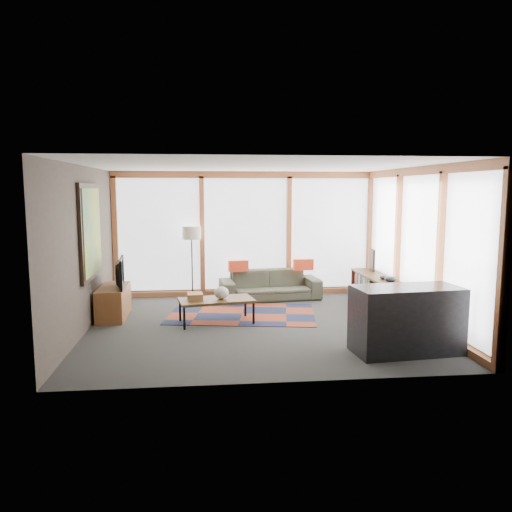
{
  "coord_description": "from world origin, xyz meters",
  "views": [
    {
      "loc": [
        -0.89,
        -7.99,
        2.22
      ],
      "look_at": [
        0.0,
        0.4,
        1.1
      ],
      "focal_mm": 35.0,
      "sensor_mm": 36.0,
      "label": 1
    }
  ],
  "objects": [
    {
      "name": "rug",
      "position": [
        -0.22,
        0.76,
        0.01
      ],
      "size": [
        2.81,
        2.05,
        0.01
      ],
      "primitive_type": "cube",
      "rotation": [
        0.0,
        0.0,
        -0.16
      ],
      "color": "maroon",
      "rests_on": "ground"
    },
    {
      "name": "television",
      "position": [
        -2.4,
        0.71,
        0.8
      ],
      "size": [
        0.22,
        0.89,
        0.51
      ],
      "primitive_type": "imported",
      "rotation": [
        0.0,
        0.0,
        1.69
      ],
      "color": "black",
      "rests_on": "tv_console"
    },
    {
      "name": "vase",
      "position": [
        -0.6,
        0.21,
        0.51
      ],
      "size": [
        0.26,
        0.26,
        0.21
      ],
      "primitive_type": "ellipsoid",
      "rotation": [
        0.0,
        0.0,
        0.08
      ],
      "color": "beige",
      "rests_on": "coffee_table"
    },
    {
      "name": "ground",
      "position": [
        0.0,
        0.0,
        0.0
      ],
      "size": [
        5.5,
        5.5,
        0.0
      ],
      "primitive_type": "plane",
      "color": "#2B2B28",
      "rests_on": "ground"
    },
    {
      "name": "pillow_left",
      "position": [
        -0.2,
        1.92,
        0.7
      ],
      "size": [
        0.41,
        0.19,
        0.22
      ],
      "primitive_type": "cube",
      "rotation": [
        0.0,
        0.0,
        0.17
      ],
      "color": "red",
      "rests_on": "sofa"
    },
    {
      "name": "coffee_table",
      "position": [
        -0.69,
        0.21,
        0.2
      ],
      "size": [
        1.31,
        0.81,
        0.41
      ],
      "primitive_type": null,
      "rotation": [
        0.0,
        0.0,
        0.17
      ],
      "color": "#35230E",
      "rests_on": "ground"
    },
    {
      "name": "floor_lamp",
      "position": [
        -1.13,
        2.14,
        0.75
      ],
      "size": [
        0.38,
        0.38,
        1.49
      ],
      "primitive_type": null,
      "color": "black",
      "rests_on": "ground"
    },
    {
      "name": "shelf_picture",
      "position": [
        2.53,
        1.77,
        0.8
      ],
      "size": [
        0.09,
        0.34,
        0.44
      ],
      "primitive_type": "cube",
      "rotation": [
        0.0,
        0.0,
        -0.14
      ],
      "color": "black",
      "rests_on": "bookshelf"
    },
    {
      "name": "room_envelope",
      "position": [
        0.49,
        0.56,
        1.54
      ],
      "size": [
        5.52,
        5.02,
        2.62
      ],
      "color": "#3D352D",
      "rests_on": "ground"
    },
    {
      "name": "book_stack",
      "position": [
        -1.04,
        0.22,
        0.46
      ],
      "size": [
        0.28,
        0.33,
        0.1
      ],
      "primitive_type": "cube",
      "rotation": [
        0.0,
        0.0,
        0.09
      ],
      "color": "#905D35",
      "rests_on": "coffee_table"
    },
    {
      "name": "bowl_b",
      "position": [
        2.41,
        0.76,
        0.62
      ],
      "size": [
        0.17,
        0.17,
        0.08
      ],
      "primitive_type": "ellipsoid",
      "rotation": [
        0.0,
        0.0,
        0.09
      ],
      "color": "black",
      "rests_on": "bookshelf"
    },
    {
      "name": "bookshelf",
      "position": [
        2.43,
        1.01,
        0.29
      ],
      "size": [
        0.42,
        2.33,
        0.58
      ],
      "primitive_type": null,
      "color": "#35230E",
      "rests_on": "ground"
    },
    {
      "name": "bowl_a",
      "position": [
        2.43,
        0.5,
        0.63
      ],
      "size": [
        0.21,
        0.21,
        0.11
      ],
      "primitive_type": "ellipsoid",
      "rotation": [
        0.0,
        0.0,
        0.01
      ],
      "color": "black",
      "rests_on": "bookshelf"
    },
    {
      "name": "bar_counter",
      "position": [
        1.86,
        -1.6,
        0.46
      ],
      "size": [
        1.5,
        0.81,
        0.92
      ],
      "primitive_type": "cube",
      "rotation": [
        0.0,
        0.0,
        0.1
      ],
      "color": "black",
      "rests_on": "ground"
    },
    {
      "name": "pillow_right",
      "position": [
        1.14,
        1.95,
        0.7
      ],
      "size": [
        0.42,
        0.14,
        0.23
      ],
      "primitive_type": "cube",
      "rotation": [
        0.0,
        0.0,
        0.05
      ],
      "color": "red",
      "rests_on": "sofa"
    },
    {
      "name": "sofa",
      "position": [
        0.45,
        1.95,
        0.29
      ],
      "size": [
        2.08,
        0.98,
        0.59
      ],
      "primitive_type": "imported",
      "rotation": [
        0.0,
        0.0,
        0.1
      ],
      "color": "#313529",
      "rests_on": "ground"
    },
    {
      "name": "tv_console",
      "position": [
        -2.47,
        0.76,
        0.27
      ],
      "size": [
        0.46,
        1.09,
        0.55
      ],
      "primitive_type": "cube",
      "color": "brown",
      "rests_on": "ground"
    }
  ]
}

